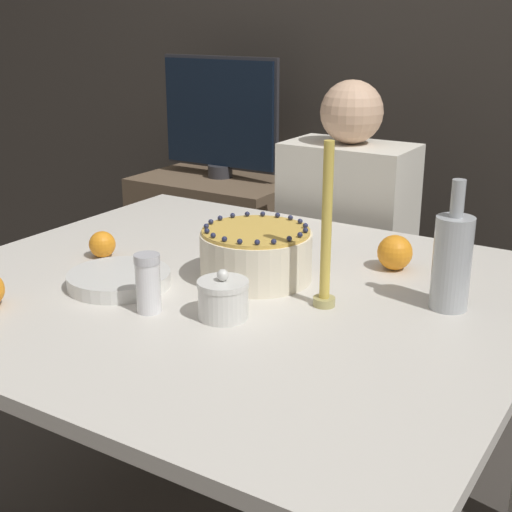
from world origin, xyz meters
The scene contains 13 objects.
wall_behind centered at (0.00, 1.40, 1.30)m, with size 8.00×0.05×2.60m.
dining_table centered at (0.00, 0.00, 0.67)m, with size 1.33×1.18×0.78m.
cake centered at (0.03, 0.07, 0.84)m, with size 0.26×0.26×0.13m.
sugar_bowl centered at (0.09, -0.15, 0.82)m, with size 0.10×0.10×0.10m.
sugar_shaker centered at (-0.05, -0.21, 0.84)m, with size 0.05×0.05×0.12m.
plate_stack centered at (-0.20, -0.13, 0.79)m, with size 0.23×0.23×0.03m.
candle centered at (0.24, 0.01, 0.92)m, with size 0.05×0.05×0.35m.
bottle centered at (0.46, 0.14, 0.88)m, with size 0.08×0.08×0.27m.
orange_fruit_0 centered at (0.28, 0.30, 0.82)m, with size 0.08×0.08×0.08m.
orange_fruit_1 centered at (-0.37, 0.00, 0.81)m, with size 0.07×0.07×0.07m.
person_man_blue_shirt centered at (-0.07, 0.79, 0.50)m, with size 0.40×0.34×1.17m.
side_cabinet centered at (-0.79, 1.12, 0.36)m, with size 0.64×0.48×0.72m.
tv_monitor centered at (-0.79, 1.12, 0.97)m, with size 0.53×0.10×0.48m.
Camera 1 is at (0.84, -1.23, 1.35)m, focal length 50.00 mm.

